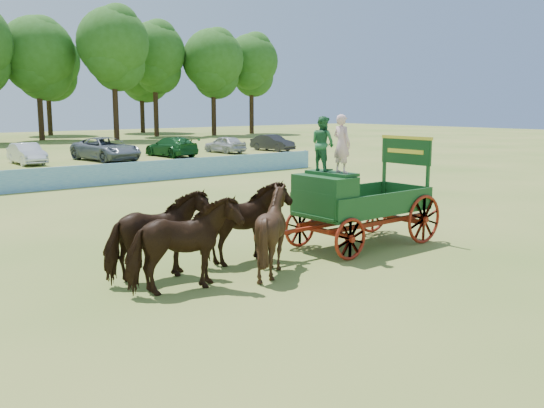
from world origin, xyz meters
The scene contains 7 objects.
ground centered at (0.00, 0.00, 0.00)m, with size 160.00×160.00×0.00m, color olive.
horse_lead_left centered at (-7.37, 0.77, 1.00)m, with size 1.08×2.37×2.01m, color black.
horse_lead_right centered at (-7.37, 1.87, 1.00)m, with size 1.08×2.37×2.01m, color black.
horse_wheel_left centered at (-4.97, 0.77, 1.00)m, with size 1.62×1.82×2.01m, color black.
horse_wheel_right centered at (-4.97, 1.87, 1.00)m, with size 1.08×2.37×2.01m, color black.
farm_dray centered at (-2.00, 1.34, 1.58)m, with size 6.00×2.00×3.65m.
sponsor_banner centered at (-1.00, 18.00, 0.53)m, with size 26.00×0.08×1.05m, color #2172B2.
Camera 1 is at (-13.73, -9.92, 3.90)m, focal length 40.00 mm.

